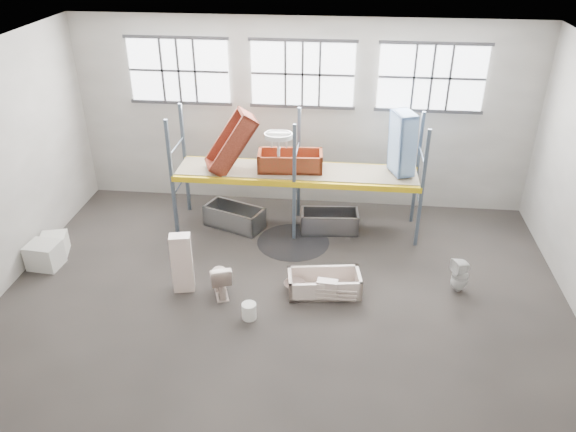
# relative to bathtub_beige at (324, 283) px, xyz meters

# --- Properties ---
(floor) EXTENTS (12.00, 10.00, 0.10)m
(floor) POSITION_rel_bathtub_beige_xyz_m (-0.86, -0.72, -0.28)
(floor) COLOR #48413D
(floor) RESTS_ON ground
(ceiling) EXTENTS (12.00, 10.00, 0.10)m
(ceiling) POSITION_rel_bathtub_beige_xyz_m (-0.86, -0.72, 4.82)
(ceiling) COLOR silver
(ceiling) RESTS_ON ground
(wall_back) EXTENTS (12.00, 0.10, 5.00)m
(wall_back) POSITION_rel_bathtub_beige_xyz_m (-0.86, 4.33, 2.27)
(wall_back) COLOR #9C9890
(wall_back) RESTS_ON ground
(wall_front) EXTENTS (12.00, 0.10, 5.00)m
(wall_front) POSITION_rel_bathtub_beige_xyz_m (-0.86, -5.77, 2.27)
(wall_front) COLOR #B1ADA4
(wall_front) RESTS_ON ground
(window_left) EXTENTS (2.60, 0.04, 1.60)m
(window_left) POSITION_rel_bathtub_beige_xyz_m (-4.06, 4.22, 3.37)
(window_left) COLOR white
(window_left) RESTS_ON wall_back
(window_mid) EXTENTS (2.60, 0.04, 1.60)m
(window_mid) POSITION_rel_bathtub_beige_xyz_m (-0.86, 4.22, 3.37)
(window_mid) COLOR white
(window_mid) RESTS_ON wall_back
(window_right) EXTENTS (2.60, 0.04, 1.60)m
(window_right) POSITION_rel_bathtub_beige_xyz_m (2.34, 4.22, 3.37)
(window_right) COLOR white
(window_right) RESTS_ON wall_back
(rack_upright_la) EXTENTS (0.08, 0.08, 3.00)m
(rack_upright_la) POSITION_rel_bathtub_beige_xyz_m (-3.86, 2.18, 1.27)
(rack_upright_la) COLOR slate
(rack_upright_la) RESTS_ON floor
(rack_upright_lb) EXTENTS (0.08, 0.08, 3.00)m
(rack_upright_lb) POSITION_rel_bathtub_beige_xyz_m (-3.86, 3.38, 1.27)
(rack_upright_lb) COLOR slate
(rack_upright_lb) RESTS_ON floor
(rack_upright_ma) EXTENTS (0.08, 0.08, 3.00)m
(rack_upright_ma) POSITION_rel_bathtub_beige_xyz_m (-0.86, 2.18, 1.27)
(rack_upright_ma) COLOR slate
(rack_upright_ma) RESTS_ON floor
(rack_upright_mb) EXTENTS (0.08, 0.08, 3.00)m
(rack_upright_mb) POSITION_rel_bathtub_beige_xyz_m (-0.86, 3.38, 1.27)
(rack_upright_mb) COLOR slate
(rack_upright_mb) RESTS_ON floor
(rack_upright_ra) EXTENTS (0.08, 0.08, 3.00)m
(rack_upright_ra) POSITION_rel_bathtub_beige_xyz_m (2.14, 2.18, 1.27)
(rack_upright_ra) COLOR slate
(rack_upright_ra) RESTS_ON floor
(rack_upright_rb) EXTENTS (0.08, 0.08, 3.00)m
(rack_upright_rb) POSITION_rel_bathtub_beige_xyz_m (2.14, 3.38, 1.27)
(rack_upright_rb) COLOR slate
(rack_upright_rb) RESTS_ON floor
(rack_beam_front) EXTENTS (6.00, 0.10, 0.14)m
(rack_beam_front) POSITION_rel_bathtub_beige_xyz_m (-0.86, 2.18, 1.27)
(rack_beam_front) COLOR yellow
(rack_beam_front) RESTS_ON floor
(rack_beam_back) EXTENTS (6.00, 0.10, 0.14)m
(rack_beam_back) POSITION_rel_bathtub_beige_xyz_m (-0.86, 3.38, 1.27)
(rack_beam_back) COLOR yellow
(rack_beam_back) RESTS_ON floor
(shelf_deck) EXTENTS (5.90, 1.10, 0.03)m
(shelf_deck) POSITION_rel_bathtub_beige_xyz_m (-0.86, 2.78, 1.35)
(shelf_deck) COLOR gray
(shelf_deck) RESTS_ON floor
(wet_patch) EXTENTS (1.80, 1.80, 0.00)m
(wet_patch) POSITION_rel_bathtub_beige_xyz_m (-0.86, 1.98, -0.23)
(wet_patch) COLOR black
(wet_patch) RESTS_ON floor
(bathtub_beige) EXTENTS (1.64, 0.95, 0.45)m
(bathtub_beige) POSITION_rel_bathtub_beige_xyz_m (0.00, 0.00, 0.00)
(bathtub_beige) COLOR beige
(bathtub_beige) RESTS_ON floor
(cistern_spare) EXTENTS (0.45, 0.25, 0.42)m
(cistern_spare) POSITION_rel_bathtub_beige_xyz_m (0.08, -0.26, 0.05)
(cistern_spare) COLOR beige
(cistern_spare) RESTS_ON bathtub_beige
(sink_in_tub) EXTENTS (0.54, 0.54, 0.16)m
(sink_in_tub) POSITION_rel_bathtub_beige_xyz_m (-0.64, -0.05, -0.07)
(sink_in_tub) COLOR #C6ACA3
(sink_in_tub) RESTS_ON bathtub_beige
(toilet_beige) EXTENTS (0.69, 0.89, 0.81)m
(toilet_beige) POSITION_rel_bathtub_beige_xyz_m (-2.20, -0.29, 0.18)
(toilet_beige) COLOR #F3DACB
(toilet_beige) RESTS_ON floor
(cistern_tall) EXTENTS (0.49, 0.37, 1.35)m
(cistern_tall) POSITION_rel_bathtub_beige_xyz_m (-3.02, -0.21, 0.45)
(cistern_tall) COLOR beige
(cistern_tall) RESTS_ON floor
(toilet_white) EXTENTS (0.47, 0.46, 0.78)m
(toilet_white) POSITION_rel_bathtub_beige_xyz_m (2.89, 0.37, 0.16)
(toilet_white) COLOR white
(toilet_white) RESTS_ON floor
(steel_tub_left) EXTENTS (1.65, 1.20, 0.55)m
(steel_tub_left) POSITION_rel_bathtub_beige_xyz_m (-2.45, 2.61, 0.05)
(steel_tub_left) COLOR #A7ABB0
(steel_tub_left) RESTS_ON floor
(steel_tub_right) EXTENTS (1.50, 0.79, 0.53)m
(steel_tub_right) POSITION_rel_bathtub_beige_xyz_m (0.00, 2.66, 0.04)
(steel_tub_right) COLOR #94959B
(steel_tub_right) RESTS_ON floor
(rust_tub_flat) EXTENTS (1.63, 0.86, 0.44)m
(rust_tub_flat) POSITION_rel_bathtub_beige_xyz_m (-1.03, 2.82, 1.59)
(rust_tub_flat) COLOR maroon
(rust_tub_flat) RESTS_ON shelf_deck
(rust_tub_tilted) EXTENTS (1.47, 1.16, 1.57)m
(rust_tub_tilted) POSITION_rel_bathtub_beige_xyz_m (-2.46, 2.70, 2.07)
(rust_tub_tilted) COLOR maroon
(rust_tub_tilted) RESTS_ON shelf_deck
(sink_on_shelf) EXTENTS (0.71, 0.56, 0.60)m
(sink_on_shelf) POSITION_rel_bathtub_beige_xyz_m (-1.28, 2.49, 1.87)
(sink_on_shelf) COLOR silver
(sink_on_shelf) RESTS_ON rust_tub_flat
(blue_tub_upright) EXTENTS (0.69, 0.83, 1.52)m
(blue_tub_upright) POSITION_rel_bathtub_beige_xyz_m (1.64, 2.83, 2.17)
(blue_tub_upright) COLOR #89B3E9
(blue_tub_upright) RESTS_ON shelf_deck
(bucket) EXTENTS (0.35, 0.35, 0.35)m
(bucket) POSITION_rel_bathtub_beige_xyz_m (-1.46, -1.03, -0.05)
(bucket) COLOR white
(bucket) RESTS_ON floor
(carton_near) EXTENTS (0.74, 0.65, 0.59)m
(carton_near) POSITION_rel_bathtub_beige_xyz_m (-6.44, 0.32, 0.07)
(carton_near) COLOR silver
(carton_near) RESTS_ON floor
(carton_far) EXTENTS (0.73, 0.73, 0.49)m
(carton_far) POSITION_rel_bathtub_beige_xyz_m (-6.48, 0.86, 0.02)
(carton_far) COLOR silver
(carton_far) RESTS_ON floor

